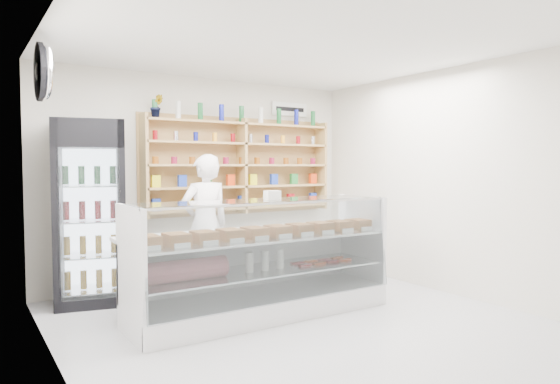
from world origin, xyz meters
TOP-DOWN VIEW (x-y plane):
  - room at (0.00, 0.00)m, footprint 5.00×5.00m
  - display_counter at (-0.19, 0.64)m, footprint 2.83×0.85m
  - shop_worker at (-0.32, 1.80)m, footprint 0.64×0.42m
  - drinks_cooler at (-1.60, 2.13)m, footprint 0.91×0.89m
  - wall_shelving at (0.50, 2.34)m, footprint 2.84×0.28m
  - potted_plant at (-0.72, 2.34)m, footprint 0.18×0.15m
  - security_mirror at (-2.17, 1.20)m, footprint 0.15×0.50m
  - wall_sign at (1.40, 2.47)m, footprint 0.62×0.03m

SIDE VIEW (x-z plane):
  - display_counter at x=-0.19m, z-range -0.27..0.96m
  - shop_worker at x=-0.32m, z-range 0.00..1.73m
  - drinks_cooler at x=-1.60m, z-range 0.00..2.11m
  - room at x=0.00m, z-range -1.10..3.90m
  - wall_shelving at x=0.50m, z-range 0.93..2.26m
  - potted_plant at x=-0.72m, z-range 2.20..2.50m
  - security_mirror at x=-2.17m, z-range 2.20..2.70m
  - wall_sign at x=1.40m, z-range 2.35..2.55m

